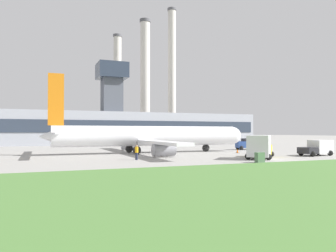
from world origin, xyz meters
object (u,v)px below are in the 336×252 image
object	(u,v)px
airplane	(148,136)
ground_crew_person	(137,152)
pushback_tug	(246,145)
baggage_truck	(317,148)
fuel_truck	(260,147)

from	to	relation	value
airplane	ground_crew_person	distance (m)	11.41
pushback_tug	baggage_truck	distance (m)	15.09
airplane	pushback_tug	size ratio (longest dim) A/B	8.86
ground_crew_person	baggage_truck	bearing A→B (deg)	-6.13
pushback_tug	fuel_truck	xyz separation A→B (m)	(-9.31, -16.06, 0.46)
airplane	baggage_truck	distance (m)	22.65
airplane	ground_crew_person	size ratio (longest dim) A/B	18.52
airplane	baggage_truck	xyz separation A→B (m)	(18.63, -12.81, -1.40)
pushback_tug	ground_crew_person	size ratio (longest dim) A/B	2.09
pushback_tug	fuel_truck	size ratio (longest dim) A/B	0.54
fuel_truck	ground_crew_person	size ratio (longest dim) A/B	3.89
airplane	fuel_truck	size ratio (longest dim) A/B	4.76
pushback_tug	baggage_truck	xyz separation A→B (m)	(0.39, -15.08, 0.13)
airplane	pushback_tug	world-z (taller)	airplane
pushback_tug	baggage_truck	size ratio (longest dim) A/B	0.73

